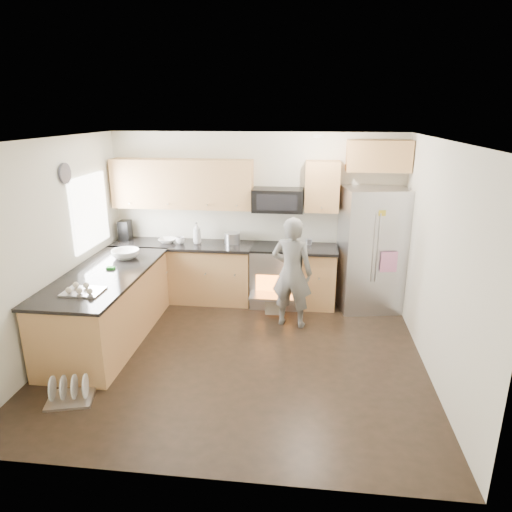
# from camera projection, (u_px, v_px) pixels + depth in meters

# --- Properties ---
(ground) EXTENTS (4.50, 4.50, 0.00)m
(ground) POSITION_uv_depth(u_px,v_px,m) (238.00, 355.00, 5.65)
(ground) COLOR black
(ground) RESTS_ON ground
(room_shell) EXTENTS (4.54, 4.04, 2.62)m
(room_shell) POSITION_uv_depth(u_px,v_px,m) (233.00, 224.00, 5.16)
(room_shell) COLOR silver
(room_shell) RESTS_ON ground
(back_cabinet_run) EXTENTS (4.45, 0.64, 2.50)m
(back_cabinet_run) POSITION_uv_depth(u_px,v_px,m) (217.00, 241.00, 7.08)
(back_cabinet_run) COLOR tan
(back_cabinet_run) RESTS_ON ground
(peninsula) EXTENTS (0.96, 2.36, 1.05)m
(peninsula) POSITION_uv_depth(u_px,v_px,m) (108.00, 306.00, 5.94)
(peninsula) COLOR tan
(peninsula) RESTS_ON ground
(stove_range) EXTENTS (0.76, 0.97, 1.79)m
(stove_range) POSITION_uv_depth(u_px,v_px,m) (276.00, 262.00, 7.01)
(stove_range) COLOR #B7B7BC
(stove_range) RESTS_ON ground
(refrigerator) EXTENTS (1.01, 0.85, 1.84)m
(refrigerator) POSITION_uv_depth(u_px,v_px,m) (372.00, 250.00, 6.79)
(refrigerator) COLOR #B7B7BC
(refrigerator) RESTS_ON ground
(person) EXTENTS (0.63, 0.48, 1.56)m
(person) POSITION_uv_depth(u_px,v_px,m) (292.00, 273.00, 6.24)
(person) COLOR slate
(person) RESTS_ON ground
(dish_rack) EXTENTS (0.54, 0.47, 0.28)m
(dish_rack) POSITION_uv_depth(u_px,v_px,m) (70.00, 394.00, 4.76)
(dish_rack) COLOR #B7B7BC
(dish_rack) RESTS_ON ground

